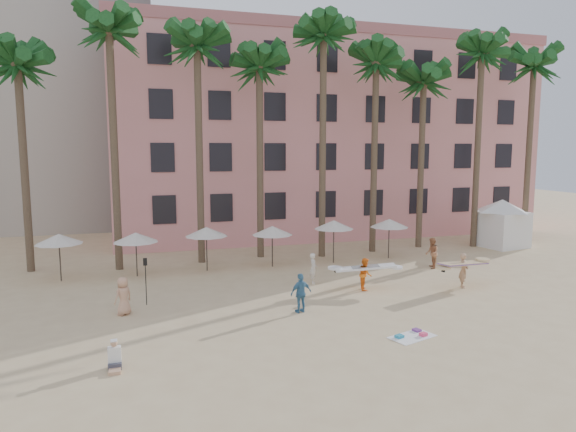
% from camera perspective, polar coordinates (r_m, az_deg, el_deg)
% --- Properties ---
extents(ground, '(120.00, 120.00, 0.00)m').
position_cam_1_polar(ground, '(20.86, 10.32, -12.85)').
color(ground, '#D1B789').
rests_on(ground, ground).
extents(pink_hotel, '(35.00, 14.00, 16.00)m').
position_cam_1_polar(pink_hotel, '(46.23, 3.44, 8.47)').
color(pink_hotel, pink).
rests_on(pink_hotel, ground).
extents(palm_row, '(44.40, 5.40, 16.30)m').
position_cam_1_polar(palm_row, '(34.21, -0.44, 17.19)').
color(palm_row, brown).
rests_on(palm_row, ground).
extents(umbrella_row, '(22.50, 2.70, 2.73)m').
position_cam_1_polar(umbrella_row, '(30.84, -5.35, -1.64)').
color(umbrella_row, '#332B23').
rests_on(umbrella_row, ground).
extents(cabana, '(5.21, 5.21, 3.50)m').
position_cam_1_polar(cabana, '(40.92, 22.65, -0.30)').
color(cabana, white).
rests_on(cabana, ground).
extents(beach_towel, '(2.02, 1.50, 0.14)m').
position_cam_1_polar(beach_towel, '(20.93, 13.66, -12.78)').
color(beach_towel, white).
rests_on(beach_towel, ground).
extents(carrier_yellow, '(3.40, 1.78, 1.82)m').
position_cam_1_polar(carrier_yellow, '(28.38, 18.92, -5.49)').
color(carrier_yellow, tan).
rests_on(carrier_yellow, ground).
extents(carrier_white, '(3.21, 1.48, 1.65)m').
position_cam_1_polar(carrier_white, '(26.77, 8.58, -6.23)').
color(carrier_white, orange).
rests_on(carrier_white, ground).
extents(beachgoers, '(18.77, 6.59, 1.87)m').
position_cam_1_polar(beachgoers, '(26.64, 4.24, -6.26)').
color(beachgoers, teal).
rests_on(beachgoers, ground).
extents(paddle, '(0.18, 0.04, 2.23)m').
position_cam_1_polar(paddle, '(24.68, -15.54, -6.38)').
color(paddle, black).
rests_on(paddle, ground).
extents(seated_man, '(0.43, 0.75, 0.97)m').
position_cam_1_polar(seated_man, '(18.42, -18.71, -14.84)').
color(seated_man, '#3F3F4C').
rests_on(seated_man, ground).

